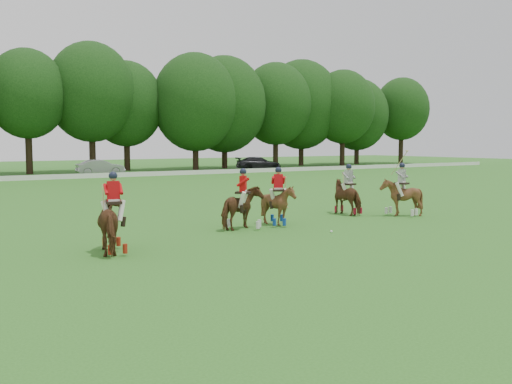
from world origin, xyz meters
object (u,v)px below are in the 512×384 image
car_mid (100,167)px  polo_red_a (114,223)px  polo_red_c (278,204)px  polo_ball (331,231)px  polo_stripe_a (348,196)px  polo_red_b (243,208)px  car_right (259,163)px  polo_stripe_b (401,197)px

car_mid → polo_red_a: bearing=168.0°
polo_red_c → polo_ball: polo_red_c is taller
polo_stripe_a → polo_red_b: bearing=-168.7°
car_right → polo_red_a: (-31.11, -40.24, 0.12)m
polo_red_a → car_mid: bearing=73.3°
polo_red_b → polo_stripe_a: bearing=11.3°
car_mid → polo_stripe_a: size_ratio=2.03×
car_mid → polo_stripe_a: polo_stripe_a is taller
car_mid → polo_stripe_b: polo_stripe_b is taller
car_mid → polo_stripe_a: bearing=-175.2°
car_mid → polo_ball: (-4.09, -40.84, -0.73)m
polo_stripe_a → polo_ball: (-4.12, -3.70, -0.80)m
car_right → polo_ball: bearing=168.4°
car_mid → car_right: 19.02m
polo_stripe_b → polo_ball: polo_stripe_b is taller
polo_red_a → polo_stripe_a: size_ratio=1.06×
polo_red_b → polo_red_a: bearing=-162.3°
car_mid → polo_red_c: size_ratio=2.01×
polo_stripe_a → polo_ball: polo_stripe_a is taller
polo_red_a → polo_red_b: size_ratio=1.05×
car_right → polo_stripe_b: (-17.40, -38.89, 0.10)m
car_mid → car_right: (19.02, 0.00, 0.00)m
polo_red_c → polo_stripe_b: polo_stripe_b is taller
polo_stripe_b → polo_ball: 6.10m
polo_stripe_a → polo_red_a: bearing=-165.7°
polo_red_c → polo_stripe_b: (6.30, -0.65, 0.03)m
polo_red_a → polo_ball: 8.07m
polo_stripe_a → polo_ball: 5.60m
car_right → polo_red_b: polo_red_b is taller
polo_stripe_a → polo_red_c: bearing=-166.8°
polo_red_b → polo_ball: 3.46m
polo_red_a → car_right: bearing=52.3°
car_right → polo_ball: size_ratio=59.64×
polo_red_a → polo_ball: polo_red_a is taller
polo_red_b → polo_stripe_a: 6.60m
car_right → polo_ball: car_right is taller
polo_red_a → polo_stripe_b: bearing=5.6°
polo_red_a → polo_red_c: bearing=15.1°
polo_stripe_b → polo_stripe_a: bearing=132.4°
polo_red_a → polo_red_b: polo_red_a is taller
polo_red_b → polo_ball: polo_red_b is taller
polo_red_b → polo_stripe_b: polo_stripe_b is taller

